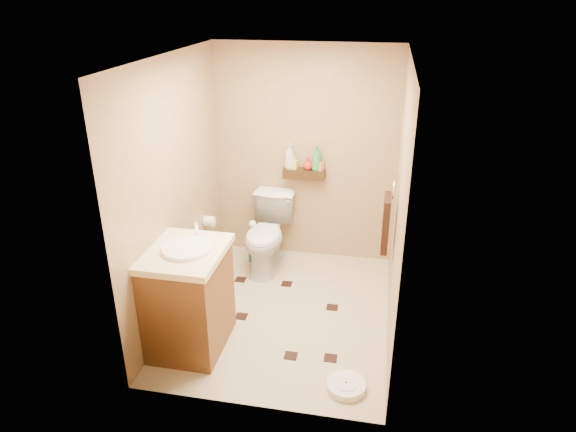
# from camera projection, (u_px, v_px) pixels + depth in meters

# --- Properties ---
(ground) EXTENTS (2.50, 2.50, 0.00)m
(ground) POSITION_uv_depth(u_px,v_px,m) (284.00, 312.00, 5.01)
(ground) COLOR tan
(ground) RESTS_ON ground
(wall_back) EXTENTS (2.00, 0.04, 2.40)m
(wall_back) POSITION_uv_depth(u_px,v_px,m) (305.00, 156.00, 5.64)
(wall_back) COLOR #A7805F
(wall_back) RESTS_ON ground
(wall_front) EXTENTS (2.00, 0.04, 2.40)m
(wall_front) POSITION_uv_depth(u_px,v_px,m) (246.00, 268.00, 3.40)
(wall_front) COLOR #A7805F
(wall_front) RESTS_ON ground
(wall_left) EXTENTS (0.04, 2.50, 2.40)m
(wall_left) POSITION_uv_depth(u_px,v_px,m) (176.00, 190.00, 4.69)
(wall_left) COLOR #A7805F
(wall_left) RESTS_ON ground
(wall_right) EXTENTS (0.04, 2.50, 2.40)m
(wall_right) POSITION_uv_depth(u_px,v_px,m) (399.00, 206.00, 4.34)
(wall_right) COLOR #A7805F
(wall_right) RESTS_ON ground
(ceiling) EXTENTS (2.00, 2.50, 0.02)m
(ceiling) POSITION_uv_depth(u_px,v_px,m) (282.00, 56.00, 4.02)
(ceiling) COLOR silver
(ceiling) RESTS_ON wall_back
(wall_shelf) EXTENTS (0.46, 0.14, 0.10)m
(wall_shelf) POSITION_uv_depth(u_px,v_px,m) (304.00, 174.00, 5.64)
(wall_shelf) COLOR #3A2310
(wall_shelf) RESTS_ON wall_back
(floor_accents) EXTENTS (1.21, 1.25, 0.01)m
(floor_accents) POSITION_uv_depth(u_px,v_px,m) (285.00, 314.00, 4.97)
(floor_accents) COLOR black
(floor_accents) RESTS_ON ground
(toilet) EXTENTS (0.49, 0.82, 0.82)m
(toilet) POSITION_uv_depth(u_px,v_px,m) (267.00, 234.00, 5.64)
(toilet) COLOR white
(toilet) RESTS_ON ground
(vanity) EXTENTS (0.64, 0.77, 1.08)m
(vanity) POSITION_uv_depth(u_px,v_px,m) (189.00, 297.00, 4.37)
(vanity) COLOR brown
(vanity) RESTS_ON ground
(bathroom_scale) EXTENTS (0.41, 0.41, 0.06)m
(bathroom_scale) POSITION_uv_depth(u_px,v_px,m) (346.00, 386.00, 4.04)
(bathroom_scale) COLOR white
(bathroom_scale) RESTS_ON ground
(toilet_brush) EXTENTS (0.12, 0.12, 0.51)m
(toilet_brush) POSITION_uv_depth(u_px,v_px,m) (253.00, 247.00, 5.86)
(toilet_brush) COLOR #1A685B
(toilet_brush) RESTS_ON ground
(towel_ring) EXTENTS (0.12, 0.30, 0.76)m
(towel_ring) POSITION_uv_depth(u_px,v_px,m) (386.00, 221.00, 4.69)
(towel_ring) COLOR silver
(towel_ring) RESTS_ON wall_right
(toilet_paper) EXTENTS (0.12, 0.11, 0.12)m
(toilet_paper) POSITION_uv_depth(u_px,v_px,m) (209.00, 221.00, 5.50)
(toilet_paper) COLOR white
(toilet_paper) RESTS_ON wall_left
(bottle_a) EXTENTS (0.15, 0.15, 0.28)m
(bottle_a) POSITION_uv_depth(u_px,v_px,m) (290.00, 156.00, 5.59)
(bottle_a) COLOR beige
(bottle_a) RESTS_ON wall_shelf
(bottle_b) EXTENTS (0.08, 0.08, 0.15)m
(bottle_b) POSITION_uv_depth(u_px,v_px,m) (294.00, 162.00, 5.61)
(bottle_b) COLOR yellow
(bottle_b) RESTS_ON wall_shelf
(bottle_c) EXTENTS (0.11, 0.11, 0.14)m
(bottle_c) POSITION_uv_depth(u_px,v_px,m) (308.00, 164.00, 5.58)
(bottle_c) COLOR red
(bottle_c) RESTS_ON wall_shelf
(bottle_d) EXTENTS (0.12, 0.12, 0.28)m
(bottle_d) POSITION_uv_depth(u_px,v_px,m) (317.00, 158.00, 5.54)
(bottle_d) COLOR #2D8742
(bottle_d) RESTS_ON wall_shelf
(bottle_e) EXTENTS (0.09, 0.09, 0.15)m
(bottle_e) POSITION_uv_depth(u_px,v_px,m) (320.00, 164.00, 5.56)
(bottle_e) COLOR #F78152
(bottle_e) RESTS_ON wall_shelf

